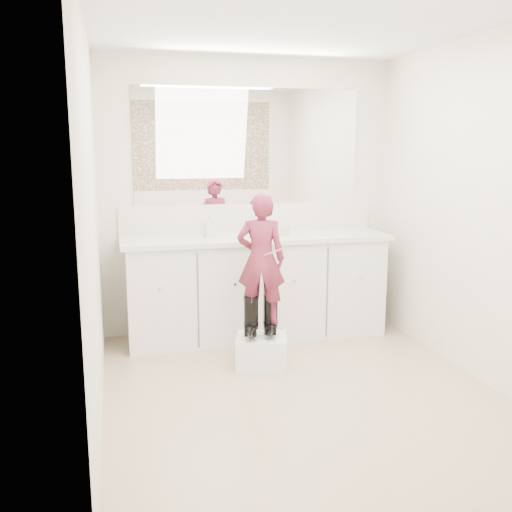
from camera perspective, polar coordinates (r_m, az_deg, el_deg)
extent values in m
plane|color=#89715A|center=(3.98, 4.46, -13.40)|extent=(3.00, 3.00, 0.00)
plane|color=white|center=(3.72, 5.05, 22.71)|extent=(3.00, 3.00, 0.00)
plane|color=beige|center=(5.10, -0.74, 5.94)|extent=(2.60, 0.00, 2.60)
plane|color=beige|center=(2.31, 16.82, -0.40)|extent=(2.60, 0.00, 2.60)
plane|color=beige|center=(3.47, -16.08, 3.25)|extent=(0.00, 3.00, 3.00)
plane|color=beige|center=(4.26, 21.57, 4.24)|extent=(0.00, 3.00, 3.00)
cube|color=silver|center=(4.96, 0.02, -3.28)|extent=(2.20, 0.55, 0.85)
cube|color=beige|center=(4.86, 0.07, 1.78)|extent=(2.28, 0.58, 0.04)
cube|color=beige|center=(5.10, -0.69, 3.86)|extent=(2.28, 0.03, 0.25)
cube|color=white|center=(5.07, -0.72, 10.90)|extent=(2.00, 0.02, 1.00)
cube|color=#472819|center=(2.28, 17.32, 10.83)|extent=(2.00, 0.01, 1.20)
cylinder|color=silver|center=(5.00, -0.40, 2.86)|extent=(0.08, 0.08, 0.10)
imported|color=beige|center=(4.89, 2.93, 2.61)|extent=(0.13, 0.13, 0.09)
imported|color=beige|center=(4.82, -4.71, 3.00)|extent=(0.10, 0.10, 0.18)
cube|color=white|center=(4.35, 0.55, -9.51)|extent=(0.44, 0.40, 0.24)
imported|color=#B2365D|center=(4.18, 0.50, -0.32)|extent=(0.40, 0.32, 0.97)
cylinder|color=#CC4F93|center=(4.11, 1.73, 0.39)|extent=(0.13, 0.05, 0.06)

